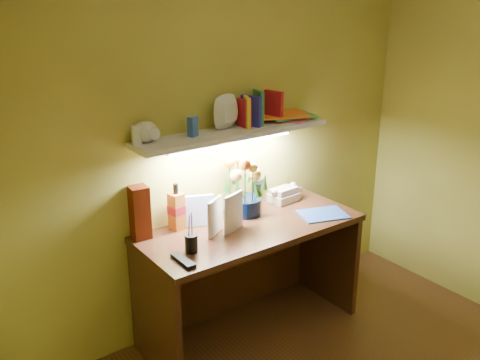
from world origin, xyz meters
The scene contains 13 objects.
desk centered at (0.00, 1.20, 0.38)m, with size 1.40×0.60×0.75m, color #331C0E.
flower_bouquet centered at (0.08, 1.37, 0.94)m, with size 0.24×0.24×0.38m, color #051231, non-canonical shape.
telephone centered at (0.42, 1.39, 0.81)m, with size 0.19×0.14×0.11m, color beige, non-canonical shape.
desk_clock centered at (0.53, 1.38, 0.79)m, with size 0.08×0.04×0.08m, color silver.
whisky_bottle centered at (-0.39, 1.42, 0.89)m, with size 0.08×0.08×0.29m, color #AF5F1A, non-canonical shape.
whisky_box centered at (-0.62, 1.44, 0.91)m, with size 0.10×0.10×0.32m, color #521907.
pen_cup centered at (-0.48, 1.11, 0.84)m, with size 0.07×0.07×0.17m, color black.
art_card centered at (-0.25, 1.40, 0.84)m, with size 0.19×0.04×0.19m, color white, non-canonical shape.
tv_remote centered at (-0.58, 1.03, 0.76)m, with size 0.05×0.19×0.02m, color black.
blue_folder centered at (0.47, 1.06, 0.75)m, with size 0.29×0.22×0.01m, color #315AB8.
desk_book_a centered at (-0.32, 1.18, 0.86)m, with size 0.17×0.02×0.23m, color silver.
desk_book_b centered at (-0.21, 1.17, 0.87)m, with size 0.17×0.02×0.24m, color silver.
wall_shelf centered at (0.01, 1.39, 1.34)m, with size 1.32×0.34×0.24m.
Camera 1 is at (-1.81, -1.19, 2.11)m, focal length 40.00 mm.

